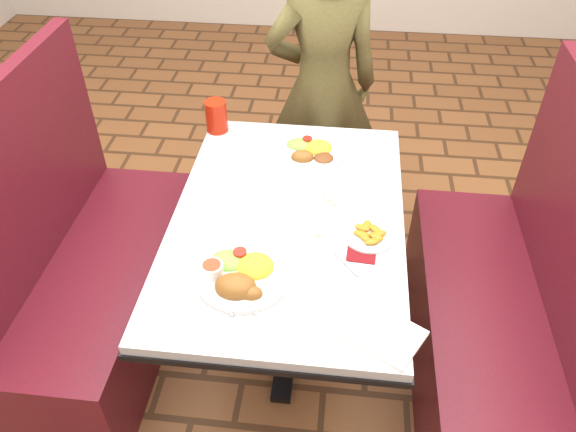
# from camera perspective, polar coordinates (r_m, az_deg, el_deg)

# --- Properties ---
(dining_table) EXTENTS (0.81, 1.21, 0.75)m
(dining_table) POSITION_cam_1_polar(r_m,az_deg,el_deg) (2.02, -0.00, -2.07)
(dining_table) COLOR #BCBEC1
(dining_table) RESTS_ON ground
(booth_bench_left) EXTENTS (0.47, 1.20, 1.17)m
(booth_bench_left) POSITION_cam_1_polar(r_m,az_deg,el_deg) (2.44, -19.07, -6.11)
(booth_bench_left) COLOR maroon
(booth_bench_left) RESTS_ON ground
(booth_bench_right) EXTENTS (0.47, 1.20, 1.17)m
(booth_bench_right) POSITION_cam_1_polar(r_m,az_deg,el_deg) (2.33, 20.18, -9.33)
(booth_bench_right) COLOR maroon
(booth_bench_right) RESTS_ON ground
(diner_person) EXTENTS (0.61, 0.47, 1.49)m
(diner_person) POSITION_cam_1_polar(r_m,az_deg,el_deg) (2.74, 3.50, 12.89)
(diner_person) COLOR brown
(diner_person) RESTS_ON ground
(near_dinner_plate) EXTENTS (0.29, 0.29, 0.09)m
(near_dinner_plate) POSITION_cam_1_polar(r_m,az_deg,el_deg) (1.72, -4.85, -5.70)
(near_dinner_plate) COLOR white
(near_dinner_plate) RESTS_ON dining_table
(far_dinner_plate) EXTENTS (0.26, 0.26, 0.07)m
(far_dinner_plate) POSITION_cam_1_polar(r_m,az_deg,el_deg) (2.24, 2.34, 6.76)
(far_dinner_plate) COLOR white
(far_dinner_plate) RESTS_ON dining_table
(plantain_plate) EXTENTS (0.17, 0.17, 0.03)m
(plantain_plate) POSITION_cam_1_polar(r_m,az_deg,el_deg) (1.88, 8.20, -1.92)
(plantain_plate) COLOR white
(plantain_plate) RESTS_ON dining_table
(maroon_napkin) EXTENTS (0.10, 0.10, 0.00)m
(maroon_napkin) POSITION_cam_1_polar(r_m,az_deg,el_deg) (1.83, 7.48, -3.71)
(maroon_napkin) COLOR maroon
(maroon_napkin) RESTS_ON dining_table
(spoon_utensil) EXTENTS (0.08, 0.10, 0.00)m
(spoon_utensil) POSITION_cam_1_polar(r_m,az_deg,el_deg) (1.79, 5.96, -4.82)
(spoon_utensil) COLOR silver
(spoon_utensil) RESTS_ON dining_table
(red_tumbler) EXTENTS (0.09, 0.09, 0.13)m
(red_tumbler) POSITION_cam_1_polar(r_m,az_deg,el_deg) (2.39, -7.29, 10.03)
(red_tumbler) COLOR #B71F0C
(red_tumbler) RESTS_ON dining_table
(paper_napkin) EXTENTS (0.26, 0.24, 0.01)m
(paper_napkin) POSITION_cam_1_polar(r_m,az_deg,el_deg) (1.62, 9.53, -11.62)
(paper_napkin) COLOR white
(paper_napkin) RESTS_ON dining_table
(knife_utensil) EXTENTS (0.06, 0.15, 0.00)m
(knife_utensil) POSITION_cam_1_polar(r_m,az_deg,el_deg) (1.69, -3.78, -7.90)
(knife_utensil) COLOR #BCBCC1
(knife_utensil) RESTS_ON dining_table
(fork_utensil) EXTENTS (0.04, 0.14, 0.00)m
(fork_utensil) POSITION_cam_1_polar(r_m,az_deg,el_deg) (1.69, -5.91, -8.15)
(fork_utensil) COLOR silver
(fork_utensil) RESTS_ON dining_table
(lettuce_shreds) EXTENTS (0.28, 0.32, 0.00)m
(lettuce_shreds) POSITION_cam_1_polar(r_m,az_deg,el_deg) (1.99, 1.34, 1.05)
(lettuce_shreds) COLOR #90BE4C
(lettuce_shreds) RESTS_ON dining_table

